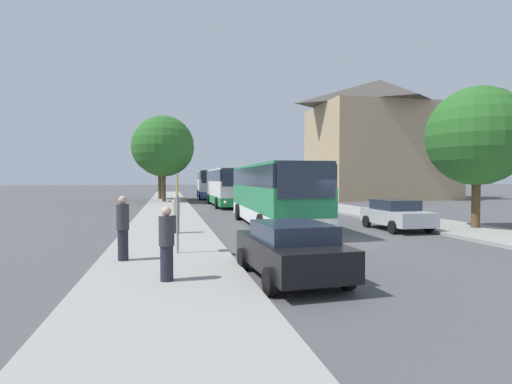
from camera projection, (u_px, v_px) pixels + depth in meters
name	position (u px, v px, depth m)	size (l,w,h in m)	color
ground_plane	(344.00, 241.00, 16.19)	(300.00, 300.00, 0.00)	#4C4C4F
sidewalk_left	(167.00, 246.00, 14.68)	(4.00, 120.00, 0.15)	gray
sidewalk_right	(490.00, 234.00, 17.69)	(4.00, 120.00, 0.15)	gray
building_right_background	(379.00, 139.00, 50.39)	(15.96, 11.40, 14.99)	tan
bus_front	(272.00, 194.00, 21.14)	(3.13, 12.06, 3.24)	silver
bus_middle	(226.00, 186.00, 36.77)	(2.83, 10.80, 3.39)	#238942
bus_rear	(209.00, 184.00, 51.39)	(3.18, 11.76, 3.52)	#2D519E
parked_car_left_curb	(291.00, 249.00, 10.04)	(2.22, 4.14, 1.45)	black
parked_car_right_near	(396.00, 214.00, 19.73)	(2.11, 4.10, 1.49)	#B7B7BC
parked_car_right_far	(289.00, 198.00, 36.52)	(2.08, 4.41, 1.49)	#233D9E
bus_stop_sign	(177.00, 204.00, 12.76)	(0.08, 0.45, 2.53)	gray
pedestrian_waiting_near	(176.00, 214.00, 17.49)	(0.36, 0.36, 1.67)	#23232D
pedestrian_waiting_far	(123.00, 228.00, 11.64)	(0.36, 0.36, 1.89)	#23232D
pedestrian_walking_back	(167.00, 243.00, 9.31)	(0.36, 0.36, 1.74)	#23232D
tree_left_near	(163.00, 146.00, 41.43)	(6.33, 6.33, 8.92)	#513D23
tree_left_far	(160.00, 146.00, 46.70)	(6.55, 6.55, 9.44)	brown
tree_right_near	(477.00, 136.00, 19.40)	(4.79, 4.79, 6.86)	#513D23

